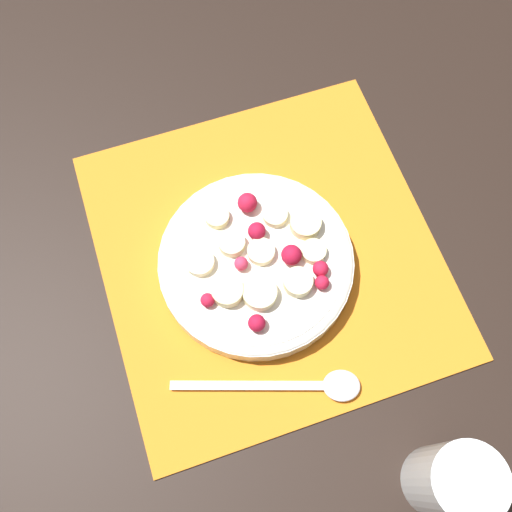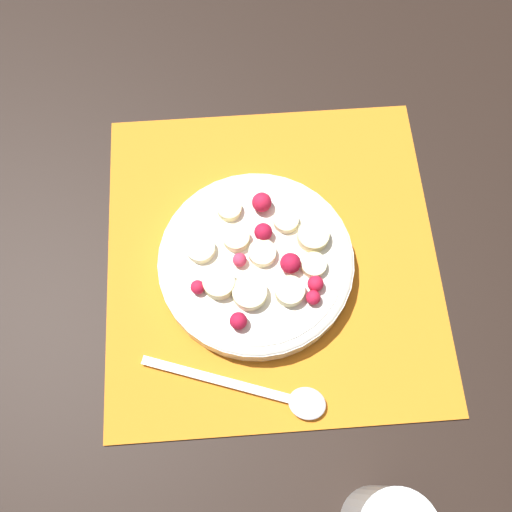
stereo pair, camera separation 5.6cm
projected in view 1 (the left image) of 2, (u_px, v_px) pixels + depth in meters
name	position (u px, v px, depth m)	size (l,w,h in m)	color
ground_plane	(268.00, 253.00, 0.64)	(3.00, 3.00, 0.00)	black
placemat	(268.00, 252.00, 0.64)	(0.38, 0.36, 0.01)	orange
fruit_bowl	(257.00, 262.00, 0.61)	(0.21, 0.21, 0.05)	silver
spoon	(307.00, 386.00, 0.58)	(0.08, 0.19, 0.01)	silver
drinking_glass	(452.00, 481.00, 0.50)	(0.07, 0.07, 0.10)	white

